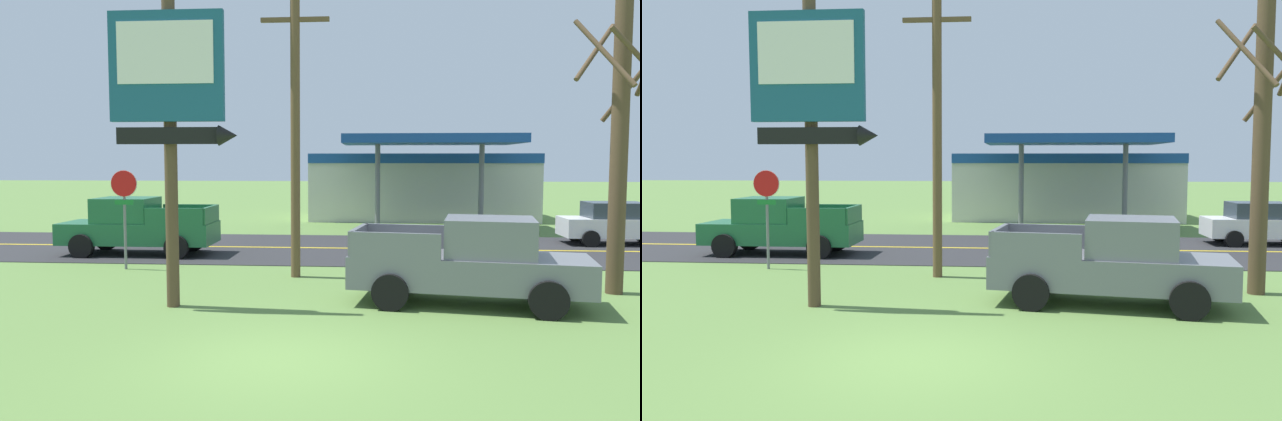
% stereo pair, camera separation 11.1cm
% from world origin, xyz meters
% --- Properties ---
extents(ground_plane, '(180.00, 180.00, 0.00)m').
position_xyz_m(ground_plane, '(0.00, 0.00, 0.00)').
color(ground_plane, '#5B7F3D').
extents(road_asphalt, '(140.00, 8.00, 0.02)m').
position_xyz_m(road_asphalt, '(0.00, 13.00, 0.01)').
color(road_asphalt, '#2B2B2D').
rests_on(road_asphalt, ground).
extents(road_centre_line, '(126.00, 0.20, 0.01)m').
position_xyz_m(road_centre_line, '(0.00, 13.00, 0.02)').
color(road_centre_line, gold).
rests_on(road_centre_line, road_asphalt).
extents(motel_sign, '(2.76, 0.54, 6.69)m').
position_xyz_m(motel_sign, '(-2.82, 3.42, 4.51)').
color(motel_sign, brown).
rests_on(motel_sign, ground).
extents(stop_sign, '(0.80, 0.08, 2.95)m').
position_xyz_m(stop_sign, '(-5.82, 8.10, 2.03)').
color(stop_sign, slate).
rests_on(stop_sign, ground).
extents(utility_pole, '(2.07, 0.26, 8.31)m').
position_xyz_m(utility_pole, '(-0.62, 7.30, 4.47)').
color(utility_pole, brown).
rests_on(utility_pole, ground).
extents(bare_tree, '(2.06, 2.23, 7.01)m').
position_xyz_m(bare_tree, '(7.37, 5.77, 3.74)').
color(bare_tree, brown).
rests_on(bare_tree, ground).
extents(gas_station, '(12.00, 11.50, 4.40)m').
position_xyz_m(gas_station, '(4.12, 25.44, 1.94)').
color(gas_station, beige).
rests_on(gas_station, ground).
extents(pickup_grey_parked_on_lawn, '(5.45, 2.87, 1.96)m').
position_xyz_m(pickup_grey_parked_on_lawn, '(3.71, 4.26, 0.96)').
color(pickup_grey_parked_on_lawn, slate).
rests_on(pickup_grey_parked_on_lawn, ground).
extents(pickup_green_on_road, '(5.20, 2.24, 1.96)m').
position_xyz_m(pickup_green_on_road, '(-6.55, 11.00, 0.96)').
color(pickup_green_on_road, '#1E6038').
rests_on(pickup_green_on_road, ground).
extents(car_white_mid_lane, '(4.20, 2.00, 1.64)m').
position_xyz_m(car_white_mid_lane, '(10.86, 15.00, 0.83)').
color(car_white_mid_lane, silver).
rests_on(car_white_mid_lane, ground).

